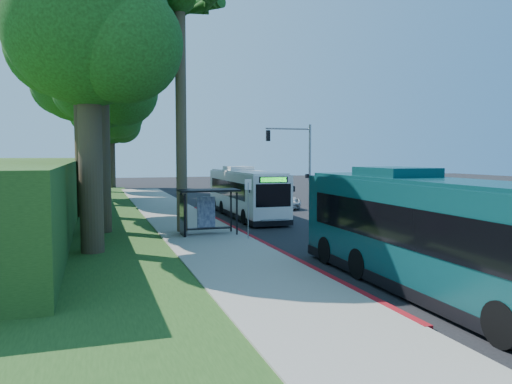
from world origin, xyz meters
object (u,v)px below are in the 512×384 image
object	(u,v)px
teal_bus	(431,233)
white_bus	(245,192)
bus_shelter	(204,203)
pickup	(280,200)

from	to	relation	value
teal_bus	white_bus	bearing A→B (deg)	90.38
white_bus	teal_bus	distance (m)	20.84
bus_shelter	teal_bus	bearing A→B (deg)	-71.23
bus_shelter	teal_bus	world-z (taller)	teal_bus
bus_shelter	pickup	distance (m)	15.18
white_bus	pickup	xyz separation A→B (m)	(4.39, 4.53, -1.05)
pickup	teal_bus	bearing A→B (deg)	-98.74
white_bus	pickup	world-z (taller)	white_bus
teal_bus	pickup	size ratio (longest dim) A/B	2.69
bus_shelter	white_bus	world-z (taller)	white_bus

